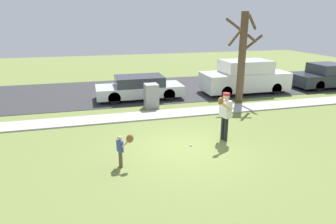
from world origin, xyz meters
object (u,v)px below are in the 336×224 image
(person_adult, at_px, (225,111))
(utility_cabinet, at_px, (151,96))
(person_child, at_px, (123,146))
(parked_pickup_dark, at_px, (330,76))
(parked_van_white, at_px, (245,77))
(baseball, at_px, (191,145))
(parked_sedan_silver, at_px, (140,88))
(street_tree_near, at_px, (242,55))

(person_adult, xyz_separation_m, utility_cabinet, (-1.65, 4.63, -0.49))
(person_child, distance_m, parked_pickup_dark, 15.71)
(person_child, distance_m, parked_van_white, 10.81)
(baseball, bearing_deg, parked_sedan_silver, 95.53)
(street_tree_near, bearing_deg, person_adult, -123.54)
(baseball, height_order, parked_pickup_dark, parked_pickup_dark)
(person_child, relative_size, baseball, 13.71)
(person_adult, relative_size, street_tree_near, 0.39)
(person_adult, relative_size, baseball, 23.45)
(utility_cabinet, relative_size, parked_van_white, 0.24)
(baseball, height_order, utility_cabinet, utility_cabinet)
(person_child, bearing_deg, street_tree_near, 24.30)
(person_child, bearing_deg, utility_cabinet, 54.86)
(person_child, height_order, parked_van_white, parked_van_white)
(street_tree_near, relative_size, parked_van_white, 0.90)
(utility_cabinet, bearing_deg, parked_sedan_silver, 98.42)
(utility_cabinet, distance_m, parked_van_white, 6.14)
(street_tree_near, height_order, parked_sedan_silver, street_tree_near)
(utility_cabinet, relative_size, parked_pickup_dark, 0.23)
(utility_cabinet, xyz_separation_m, parked_sedan_silver, (-0.27, 1.82, 0.03))
(person_adult, height_order, parked_sedan_silver, person_adult)
(baseball, xyz_separation_m, parked_van_white, (5.53, 6.48, 0.87))
(baseball, distance_m, parked_van_white, 8.56)
(person_child, relative_size, utility_cabinet, 0.86)
(parked_sedan_silver, bearing_deg, person_adult, -73.43)
(street_tree_near, xyz_separation_m, parked_van_white, (1.24, 1.77, -1.51))
(person_child, xyz_separation_m, parked_pickup_dark, (13.91, 7.31, 0.01))
(utility_cabinet, bearing_deg, baseball, -85.58)
(person_child, distance_m, utility_cabinet, 6.03)
(person_adult, distance_m, utility_cabinet, 4.94)
(person_adult, height_order, parked_pickup_dark, person_adult)
(utility_cabinet, distance_m, parked_sedan_silver, 1.84)
(utility_cabinet, bearing_deg, street_tree_near, -1.24)
(person_child, height_order, street_tree_near, street_tree_near)
(parked_sedan_silver, height_order, parked_pickup_dark, parked_pickup_dark)
(person_adult, xyz_separation_m, baseball, (-1.28, -0.18, -1.05))
(baseball, height_order, parked_van_white, parked_van_white)
(person_child, xyz_separation_m, baseball, (2.39, 0.87, -0.62))
(person_adult, distance_m, parked_sedan_silver, 6.75)
(parked_sedan_silver, bearing_deg, parked_pickup_dark, -0.89)
(person_child, bearing_deg, person_adult, 0.37)
(street_tree_near, height_order, parked_pickup_dark, street_tree_near)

